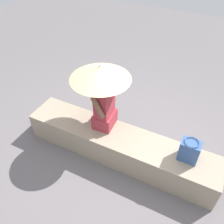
% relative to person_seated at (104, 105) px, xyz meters
% --- Properties ---
extents(ground_plane, '(14.00, 14.00, 0.00)m').
position_rel_person_seated_xyz_m(ground_plane, '(0.30, -0.11, -0.83)').
color(ground_plane, '#605B5E').
extents(stone_bench, '(2.91, 0.56, 0.45)m').
position_rel_person_seated_xyz_m(stone_bench, '(0.30, -0.11, -0.61)').
color(stone_bench, gray).
rests_on(stone_bench, ground).
extents(person_seated, '(0.30, 0.48, 0.90)m').
position_rel_person_seated_xyz_m(person_seated, '(0.00, 0.00, 0.00)').
color(person_seated, '#992D38').
rests_on(person_seated, stone_bench).
extents(parasol, '(0.83, 0.83, 0.99)m').
position_rel_person_seated_xyz_m(parasol, '(-0.07, 0.05, 0.48)').
color(parasol, '#B7B7BC').
rests_on(parasol, stone_bench).
extents(handbag_black, '(0.25, 0.19, 0.32)m').
position_rel_person_seated_xyz_m(handbag_black, '(1.27, -0.07, -0.23)').
color(handbag_black, '#335184').
rests_on(handbag_black, stone_bench).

